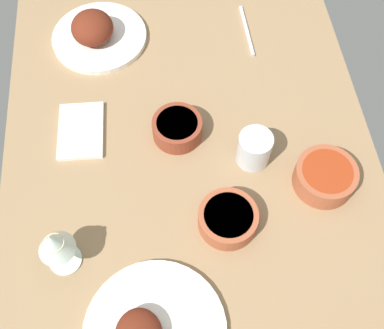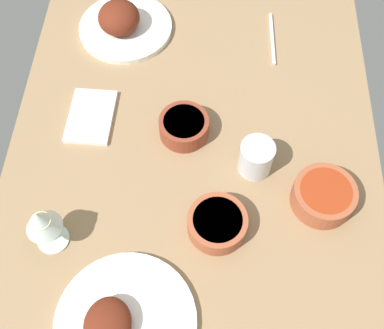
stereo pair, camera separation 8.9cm
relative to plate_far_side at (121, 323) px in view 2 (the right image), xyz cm
name	(u,v)px [view 2 (the right image)]	position (x,y,z in cm)	size (l,w,h in cm)	color
dining_table	(192,173)	(-36.58, 12.24, -3.72)	(140.00, 90.00, 4.00)	#937551
plate_far_side	(121,323)	(0.00, 0.00, 0.00)	(28.66, 28.66, 6.60)	white
plate_near_viewer	(122,23)	(-80.14, -9.47, 1.34)	(26.14, 26.14, 9.39)	white
bowl_sauce	(324,196)	(-29.55, 42.07, 1.39)	(14.11, 14.11, 5.72)	#A35133
bowl_potatoes	(184,126)	(-46.68, 9.75, 1.09)	(12.18, 12.18, 5.14)	brown
bowl_onions	(217,223)	(-21.82, 18.53, 0.98)	(13.16, 13.16, 4.92)	#A35133
wine_glass	(41,222)	(-17.21, -17.16, 8.21)	(7.60, 7.60, 14.00)	silver
water_tumbler	(256,158)	(-37.82, 26.96, 2.65)	(7.98, 7.98, 8.73)	silver
folded_napkin	(91,116)	(-49.91, -13.97, -1.12)	(16.16, 10.99, 1.20)	white
fork_loose	(272,39)	(-79.01, 32.42, -1.32)	(18.91, 0.90, 0.80)	silver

